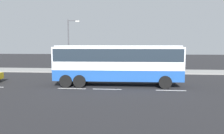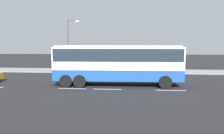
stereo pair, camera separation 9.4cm
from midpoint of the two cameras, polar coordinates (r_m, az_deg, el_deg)
The scene contains 6 objects.
ground_plane at distance 20.79m, azimuth -3.03°, elevation -4.28°, with size 120.00×120.00×0.00m, color black.
sidewalk_curb at distance 29.54m, azimuth -0.53°, elevation -1.05°, with size 80.00×4.00×0.15m, color gray.
lane_centreline at distance 19.11m, azimuth -15.63°, elevation -5.40°, with size 23.45×0.16×0.01m.
coach_bus at distance 19.41m, azimuth 1.65°, elevation 1.64°, with size 11.35×3.05×3.61m.
pedestrian_near_curb at distance 29.94m, azimuth 17.05°, elevation 0.79°, with size 0.32×0.32×1.68m.
street_lamp at distance 29.09m, azimuth -11.05°, elevation 6.56°, with size 1.60×0.24×6.79m.
Camera 1 is at (3.02, -20.23, 3.72)m, focal length 34.56 mm.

